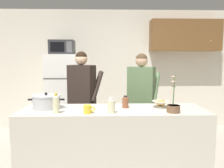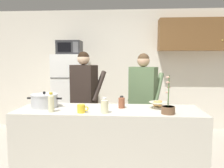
{
  "view_description": "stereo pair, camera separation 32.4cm",
  "coord_description": "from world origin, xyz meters",
  "px_view_note": "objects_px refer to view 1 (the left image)",
  "views": [
    {
      "loc": [
        -0.1,
        -2.67,
        1.52
      ],
      "look_at": [
        0.0,
        0.55,
        1.17
      ],
      "focal_mm": 35.59,
      "sensor_mm": 36.0,
      "label": 1
    },
    {
      "loc": [
        0.23,
        -2.67,
        1.52
      ],
      "look_at": [
        0.0,
        0.55,
        1.17
      ],
      "focal_mm": 35.59,
      "sensor_mm": 36.0,
      "label": 2
    }
  ],
  "objects_px": {
    "microwave": "(62,47)",
    "person_near_pot": "(82,91)",
    "bread_bowl": "(161,103)",
    "potted_orchid": "(173,107)",
    "person_by_sink": "(141,92)",
    "cooking_pot": "(46,102)",
    "bottle_near_edge": "(111,106)",
    "bottle_far_corner": "(125,102)",
    "refrigerator": "(64,95)",
    "coffee_mug": "(88,109)",
    "bottle_mid_counter": "(56,104)"
  },
  "relations": [
    {
      "from": "person_near_pot",
      "to": "bread_bowl",
      "type": "relative_size",
      "value": 7.37
    },
    {
      "from": "refrigerator",
      "to": "coffee_mug",
      "type": "height_order",
      "value": "refrigerator"
    },
    {
      "from": "cooking_pot",
      "to": "bread_bowl",
      "type": "bearing_deg",
      "value": 1.04
    },
    {
      "from": "cooking_pot",
      "to": "refrigerator",
      "type": "bearing_deg",
      "value": 94.05
    },
    {
      "from": "person_by_sink",
      "to": "bottle_mid_counter",
      "type": "bearing_deg",
      "value": -138.4
    },
    {
      "from": "person_near_pot",
      "to": "person_by_sink",
      "type": "xyz_separation_m",
      "value": [
        0.94,
        -0.04,
        -0.02
      ]
    },
    {
      "from": "person_by_sink",
      "to": "bottle_mid_counter",
      "type": "distance_m",
      "value": 1.5
    },
    {
      "from": "microwave",
      "to": "bottle_far_corner",
      "type": "height_order",
      "value": "microwave"
    },
    {
      "from": "bottle_near_edge",
      "to": "person_near_pot",
      "type": "bearing_deg",
      "value": 112.8
    },
    {
      "from": "potted_orchid",
      "to": "bottle_mid_counter",
      "type": "bearing_deg",
      "value": -179.86
    },
    {
      "from": "person_by_sink",
      "to": "bottle_far_corner",
      "type": "height_order",
      "value": "person_by_sink"
    },
    {
      "from": "potted_orchid",
      "to": "cooking_pot",
      "type": "bearing_deg",
      "value": 170.62
    },
    {
      "from": "microwave",
      "to": "potted_orchid",
      "type": "xyz_separation_m",
      "value": [
        1.64,
        -2.03,
        -0.79
      ]
    },
    {
      "from": "bottle_near_edge",
      "to": "potted_orchid",
      "type": "xyz_separation_m",
      "value": [
        0.71,
        0.01,
        -0.02
      ]
    },
    {
      "from": "bread_bowl",
      "to": "bottle_near_edge",
      "type": "distance_m",
      "value": 0.7
    },
    {
      "from": "cooking_pot",
      "to": "bottle_mid_counter",
      "type": "height_order",
      "value": "bottle_mid_counter"
    },
    {
      "from": "cooking_pot",
      "to": "bottle_near_edge",
      "type": "bearing_deg",
      "value": -18.0
    },
    {
      "from": "coffee_mug",
      "to": "potted_orchid",
      "type": "distance_m",
      "value": 0.98
    },
    {
      "from": "refrigerator",
      "to": "cooking_pot",
      "type": "bearing_deg",
      "value": -85.95
    },
    {
      "from": "microwave",
      "to": "person_near_pot",
      "type": "bearing_deg",
      "value": -63.87
    },
    {
      "from": "cooking_pot",
      "to": "bottle_mid_counter",
      "type": "bearing_deg",
      "value": -55.05
    },
    {
      "from": "potted_orchid",
      "to": "person_near_pot",
      "type": "bearing_deg",
      "value": 138.09
    },
    {
      "from": "bottle_mid_counter",
      "to": "refrigerator",
      "type": "bearing_deg",
      "value": 98.43
    },
    {
      "from": "microwave",
      "to": "cooking_pot",
      "type": "xyz_separation_m",
      "value": [
        0.13,
        -1.78,
        -0.76
      ]
    },
    {
      "from": "refrigerator",
      "to": "cooking_pot",
      "type": "height_order",
      "value": "refrigerator"
    },
    {
      "from": "person_by_sink",
      "to": "bread_bowl",
      "type": "distance_m",
      "value": 0.73
    },
    {
      "from": "refrigerator",
      "to": "cooking_pot",
      "type": "distance_m",
      "value": 1.81
    },
    {
      "from": "cooking_pot",
      "to": "bottle_far_corner",
      "type": "height_order",
      "value": "cooking_pot"
    },
    {
      "from": "microwave",
      "to": "bottle_near_edge",
      "type": "xyz_separation_m",
      "value": [
        0.93,
        -2.04,
        -0.76
      ]
    },
    {
      "from": "coffee_mug",
      "to": "bottle_far_corner",
      "type": "bearing_deg",
      "value": 32.07
    },
    {
      "from": "bottle_mid_counter",
      "to": "potted_orchid",
      "type": "xyz_separation_m",
      "value": [
        1.33,
        0.0,
        -0.05
      ]
    },
    {
      "from": "bottle_near_edge",
      "to": "bottle_mid_counter",
      "type": "bearing_deg",
      "value": 179.42
    },
    {
      "from": "person_near_pot",
      "to": "coffee_mug",
      "type": "bearing_deg",
      "value": -80.62
    },
    {
      "from": "microwave",
      "to": "bottle_far_corner",
      "type": "bearing_deg",
      "value": -57.7
    },
    {
      "from": "bottle_near_edge",
      "to": "person_by_sink",
      "type": "bearing_deg",
      "value": 63.38
    },
    {
      "from": "coffee_mug",
      "to": "bottle_far_corner",
      "type": "distance_m",
      "value": 0.53
    },
    {
      "from": "refrigerator",
      "to": "potted_orchid",
      "type": "bearing_deg",
      "value": -51.34
    },
    {
      "from": "microwave",
      "to": "bottle_far_corner",
      "type": "relative_size",
      "value": 3.11
    },
    {
      "from": "bottle_near_edge",
      "to": "bottle_far_corner",
      "type": "distance_m",
      "value": 0.33
    },
    {
      "from": "person_by_sink",
      "to": "cooking_pot",
      "type": "height_order",
      "value": "person_by_sink"
    },
    {
      "from": "person_by_sink",
      "to": "bottle_mid_counter",
      "type": "height_order",
      "value": "person_by_sink"
    },
    {
      "from": "coffee_mug",
      "to": "bottle_far_corner",
      "type": "relative_size",
      "value": 0.85
    },
    {
      "from": "person_near_pot",
      "to": "potted_orchid",
      "type": "bearing_deg",
      "value": -41.91
    },
    {
      "from": "bread_bowl",
      "to": "potted_orchid",
      "type": "distance_m",
      "value": 0.29
    },
    {
      "from": "cooking_pot",
      "to": "bottle_far_corner",
      "type": "xyz_separation_m",
      "value": [
        0.98,
        0.02,
        -0.01
      ]
    },
    {
      "from": "microwave",
      "to": "person_by_sink",
      "type": "relative_size",
      "value": 0.3
    },
    {
      "from": "person_by_sink",
      "to": "microwave",
      "type": "bearing_deg",
      "value": 144.22
    },
    {
      "from": "cooking_pot",
      "to": "coffee_mug",
      "type": "xyz_separation_m",
      "value": [
        0.53,
        -0.26,
        -0.04
      ]
    },
    {
      "from": "microwave",
      "to": "person_near_pot",
      "type": "relative_size",
      "value": 0.29
    },
    {
      "from": "coffee_mug",
      "to": "bottle_far_corner",
      "type": "xyz_separation_m",
      "value": [
        0.45,
        0.28,
        0.03
      ]
    }
  ]
}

